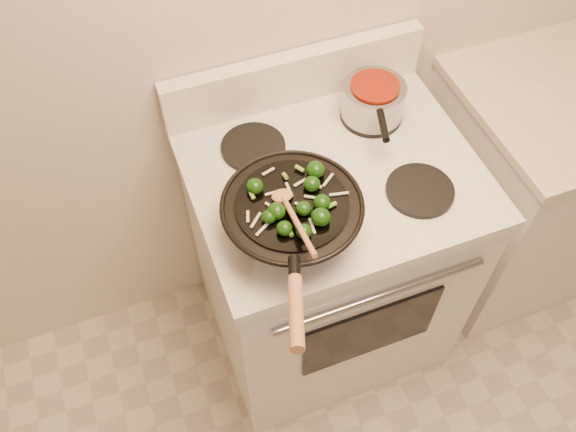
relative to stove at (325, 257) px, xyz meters
name	(u,v)px	position (x,y,z in m)	size (l,w,h in m)	color
stove	(325,257)	(0.00, 0.00, 0.00)	(0.78, 0.67, 1.08)	silver
counter_unit	(544,181)	(0.88, 0.03, -0.01)	(0.78, 0.62, 0.91)	white
wok	(292,216)	(-0.18, -0.16, 0.52)	(0.34, 0.55, 0.18)	black
stirfry	(298,202)	(-0.17, -0.17, 0.58)	(0.26, 0.23, 0.04)	#103508
wooden_spoon	(291,212)	(-0.20, -0.19, 0.59)	(0.05, 0.24, 0.07)	#AC7144
saucepan	(373,100)	(0.18, 0.15, 0.52)	(0.18, 0.28, 0.10)	gray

